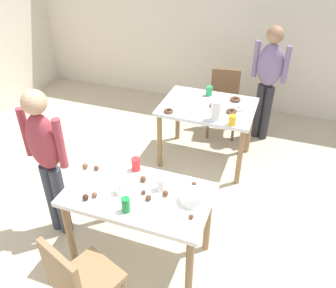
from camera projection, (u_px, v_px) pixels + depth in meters
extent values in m
plane|color=beige|center=(152.00, 252.00, 3.23)|extent=(6.40, 6.40, 0.00)
cube|color=beige|center=(234.00, 21.00, 5.02)|extent=(6.40, 0.10, 2.60)
cube|color=white|center=(138.00, 195.00, 2.80)|extent=(1.16, 0.67, 0.04)
cylinder|color=olive|center=(70.00, 235.00, 2.94)|extent=(0.06, 0.06, 0.71)
cylinder|color=olive|center=(189.00, 271.00, 2.64)|extent=(0.06, 0.06, 0.71)
cylinder|color=olive|center=(102.00, 193.00, 3.37)|extent=(0.06, 0.06, 0.71)
cylinder|color=olive|center=(208.00, 221.00, 3.07)|extent=(0.06, 0.06, 0.71)
cube|color=silver|center=(208.00, 107.00, 4.05)|extent=(1.06, 0.79, 0.04)
cylinder|color=olive|center=(160.00, 141.00, 4.13)|extent=(0.06, 0.06, 0.71)
cylinder|color=olive|center=(240.00, 157.00, 3.86)|extent=(0.06, 0.06, 0.71)
cylinder|color=olive|center=(178.00, 115.00, 4.65)|extent=(0.06, 0.06, 0.71)
cylinder|color=olive|center=(249.00, 128.00, 4.38)|extent=(0.06, 0.06, 0.71)
cube|color=olive|center=(88.00, 279.00, 2.50)|extent=(0.52, 0.52, 0.04)
cube|color=olive|center=(62.00, 275.00, 2.26)|extent=(0.37, 0.17, 0.42)
cylinder|color=olive|center=(95.00, 270.00, 2.83)|extent=(0.04, 0.04, 0.41)
cube|color=brown|center=(223.00, 105.00, 4.72)|extent=(0.45, 0.45, 0.04)
cube|color=brown|center=(225.00, 84.00, 4.74)|extent=(0.38, 0.09, 0.42)
cylinder|color=brown|center=(233.00, 127.00, 4.68)|extent=(0.04, 0.04, 0.41)
cylinder|color=brown|center=(208.00, 125.00, 4.74)|extent=(0.04, 0.04, 0.41)
cylinder|color=brown|center=(235.00, 115.00, 4.96)|extent=(0.04, 0.04, 0.41)
cylinder|color=brown|center=(210.00, 113.00, 5.02)|extent=(0.04, 0.04, 0.41)
cylinder|color=#383D4C|center=(52.00, 198.00, 3.29)|extent=(0.11, 0.11, 0.75)
cylinder|color=#383D4C|center=(61.00, 201.00, 3.25)|extent=(0.11, 0.11, 0.75)
ellipsoid|color=#9E3842|center=(43.00, 142.00, 2.91)|extent=(0.34, 0.24, 0.53)
sphere|color=tan|center=(34.00, 102.00, 2.71)|extent=(0.20, 0.20, 0.20)
cylinder|color=#9E3842|center=(25.00, 132.00, 2.96)|extent=(0.08, 0.08, 0.45)
cylinder|color=#9E3842|center=(60.00, 144.00, 2.82)|extent=(0.08, 0.08, 0.45)
cylinder|color=#28282D|center=(266.00, 113.00, 4.64)|extent=(0.11, 0.11, 0.76)
cylinder|color=#28282D|center=(258.00, 111.00, 4.69)|extent=(0.11, 0.11, 0.76)
ellipsoid|color=slate|center=(270.00, 65.00, 4.31)|extent=(0.36, 0.27, 0.54)
sphere|color=#997051|center=(275.00, 34.00, 4.10)|extent=(0.21, 0.21, 0.21)
cylinder|color=slate|center=(286.00, 65.00, 4.20)|extent=(0.08, 0.08, 0.46)
cylinder|color=slate|center=(256.00, 59.00, 4.37)|extent=(0.08, 0.08, 0.46)
cylinder|color=white|center=(192.00, 197.00, 2.68)|extent=(0.19, 0.19, 0.08)
cylinder|color=#198438|center=(126.00, 205.00, 2.58)|extent=(0.07, 0.07, 0.12)
cube|color=silver|center=(166.00, 219.00, 2.54)|extent=(0.17, 0.02, 0.01)
cylinder|color=white|center=(120.00, 188.00, 2.76)|extent=(0.08, 0.08, 0.09)
cylinder|color=white|center=(160.00, 184.00, 2.79)|extent=(0.07, 0.07, 0.11)
cylinder|color=red|center=(136.00, 164.00, 3.00)|extent=(0.08, 0.08, 0.12)
sphere|color=brown|center=(95.00, 195.00, 2.73)|extent=(0.05, 0.05, 0.05)
sphere|color=brown|center=(143.00, 179.00, 2.89)|extent=(0.05, 0.05, 0.05)
sphere|color=brown|center=(143.00, 192.00, 2.76)|extent=(0.04, 0.04, 0.04)
sphere|color=brown|center=(96.00, 168.00, 3.02)|extent=(0.04, 0.04, 0.04)
sphere|color=brown|center=(148.00, 198.00, 2.70)|extent=(0.05, 0.05, 0.05)
sphere|color=#3D2319|center=(86.00, 197.00, 2.71)|extent=(0.05, 0.05, 0.05)
sphere|color=brown|center=(165.00, 193.00, 2.74)|extent=(0.05, 0.05, 0.05)
sphere|color=brown|center=(85.00, 166.00, 3.04)|extent=(0.05, 0.05, 0.05)
sphere|color=brown|center=(194.00, 184.00, 2.84)|extent=(0.04, 0.04, 0.04)
sphere|color=brown|center=(191.00, 217.00, 2.54)|extent=(0.04, 0.04, 0.04)
cylinder|color=white|center=(216.00, 111.00, 3.69)|extent=(0.11, 0.11, 0.22)
cylinder|color=yellow|center=(232.00, 120.00, 3.64)|extent=(0.08, 0.08, 0.11)
cylinder|color=green|center=(209.00, 91.00, 4.22)|extent=(0.08, 0.08, 0.12)
torus|color=brown|center=(235.00, 99.00, 4.12)|extent=(0.12, 0.12, 0.04)
torus|color=brown|center=(215.00, 105.00, 4.00)|extent=(0.12, 0.12, 0.04)
torus|color=brown|center=(231.00, 111.00, 3.88)|extent=(0.11, 0.11, 0.03)
torus|color=white|center=(238.00, 108.00, 3.93)|extent=(0.13, 0.13, 0.04)
torus|color=brown|center=(169.00, 111.00, 3.89)|extent=(0.11, 0.11, 0.03)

